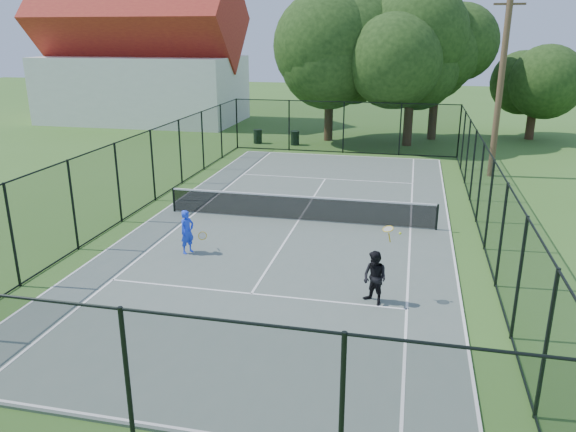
% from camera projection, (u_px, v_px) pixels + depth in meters
% --- Properties ---
extents(ground, '(120.00, 120.00, 0.00)m').
position_uv_depth(ground, '(299.00, 222.00, 21.07)').
color(ground, '#396422').
extents(tennis_court, '(11.00, 24.00, 0.06)m').
position_uv_depth(tennis_court, '(299.00, 221.00, 21.06)').
color(tennis_court, '#546359').
rests_on(tennis_court, ground).
extents(tennis_net, '(10.08, 0.08, 0.95)m').
position_uv_depth(tennis_net, '(299.00, 207.00, 20.89)').
color(tennis_net, black).
rests_on(tennis_net, tennis_court).
extents(fence, '(13.10, 26.10, 3.00)m').
position_uv_depth(fence, '(299.00, 183.00, 20.60)').
color(fence, black).
rests_on(fence, ground).
extents(tree_near_left, '(7.27, 7.27, 9.48)m').
position_uv_depth(tree_near_left, '(330.00, 48.00, 35.14)').
color(tree_near_left, '#332114').
rests_on(tree_near_left, ground).
extents(tree_near_mid, '(6.46, 6.46, 8.45)m').
position_uv_depth(tree_near_mid, '(412.00, 60.00, 33.68)').
color(tree_near_mid, '#332114').
rests_on(tree_near_mid, ground).
extents(tree_near_right, '(6.19, 6.19, 8.55)m').
position_uv_depth(tree_near_right, '(438.00, 54.00, 35.69)').
color(tree_near_right, '#332114').
rests_on(tree_near_right, ground).
extents(tree_far_right, '(4.68, 4.68, 6.19)m').
position_uv_depth(tree_far_right, '(537.00, 80.00, 36.18)').
color(tree_far_right, '#332114').
rests_on(tree_far_right, ground).
extents(building, '(15.30, 8.15, 11.87)m').
position_uv_depth(building, '(141.00, 57.00, 43.45)').
color(building, silver).
rests_on(building, ground).
extents(trash_bin_left, '(0.58, 0.58, 0.89)m').
position_uv_depth(trash_bin_left, '(258.00, 136.00, 35.81)').
color(trash_bin_left, black).
rests_on(trash_bin_left, ground).
extents(trash_bin_right, '(0.58, 0.58, 0.88)m').
position_uv_depth(trash_bin_right, '(295.00, 138.00, 35.29)').
color(trash_bin_right, black).
rests_on(trash_bin_right, ground).
extents(utility_pole, '(1.40, 0.30, 8.78)m').
position_uv_depth(utility_pole, '(501.00, 84.00, 26.40)').
color(utility_pole, '#4C3823').
rests_on(utility_pole, ground).
extents(player_blue, '(0.85, 0.61, 1.41)m').
position_uv_depth(player_blue, '(187.00, 232.00, 17.74)').
color(player_blue, '#1C41F5').
rests_on(player_blue, tennis_court).
extents(player_black, '(1.03, 0.92, 2.02)m').
position_uv_depth(player_black, '(375.00, 278.00, 14.37)').
color(player_black, black).
rests_on(player_black, tennis_court).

